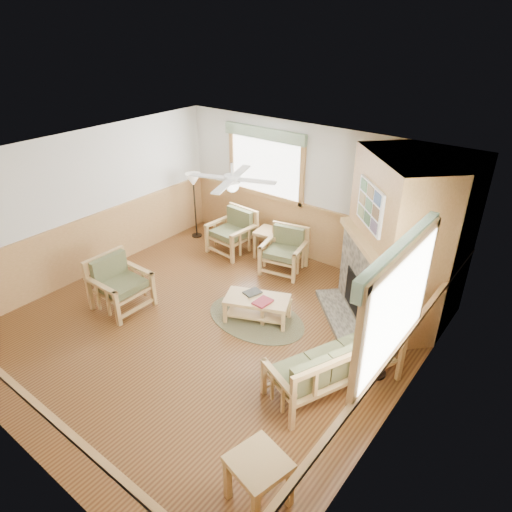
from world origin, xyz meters
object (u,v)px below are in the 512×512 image
Objects in this scene: floor_lamp_right at (384,322)px; sofa at (334,362)px; coffee_table at (257,309)px; footstool at (276,312)px; end_table_chairs at (269,244)px; end_table_sofa at (258,481)px; armchair_left at (120,284)px; armchair_back_right at (284,251)px; floor_lamp_left at (195,206)px; armchair_back_left at (232,232)px.

sofa is at bearing -122.08° from floor_lamp_right.
footstool is (0.28, 0.14, -0.03)m from coffee_table.
end_table_sofa reaches higher than end_table_chairs.
armchair_left is at bearing 160.81° from end_table_sofa.
floor_lamp_left reaches higher than armchair_back_right.
floor_lamp_left is at bearing 179.57° from armchair_back_left.
floor_lamp_right reaches higher than armchair_back_left.
floor_lamp_left is (-3.28, 1.53, 0.55)m from footstool.
end_table_sofa is (3.82, -4.08, -0.14)m from armchair_back_left.
footstool is 1.96m from floor_lamp_right.
end_table_sofa is 6.47m from floor_lamp_left.
sofa is 1.01× the size of floor_lamp_right.
footstool is at bearing 122.17° from end_table_sofa.
footstool is (0.85, -1.44, -0.24)m from armchair_back_right.
end_table_chairs is 3.79m from floor_lamp_right.
sofa is 0.84m from floor_lamp_right.
floor_lamp_left is at bearing -92.24° from sofa.
armchair_back_right reaches higher than end_table_chairs.
coffee_table is at bearing -82.64° from armchair_back_right.
armchair_back_left is 5.59m from end_table_sofa.
floor_lamp_right is (4.13, 1.12, 0.44)m from armchair_left.
floor_lamp_right reaches higher than coffee_table.
armchair_back_left is 2.15× the size of footstool.
armchair_back_right is at bearing 3.78° from armchair_back_left.
end_table_chairs is 0.32× the size of floor_lamp_right.
armchair_back_left is 1.54× the size of end_table_chairs.
armchair_back_left reaches higher than armchair_back_right.
floor_lamp_right is (1.82, -0.14, 0.71)m from footstool.
armchair_back_left reaches higher than end_table_chairs.
armchair_back_left is 0.50× the size of floor_lamp_right.
floor_lamp_left is (-1.86, -0.22, 0.44)m from end_table_chairs.
sofa is at bearing -42.29° from coffee_table.
sofa is 3.79m from end_table_chairs.
floor_lamp_left is (-4.94, 4.16, 0.43)m from end_table_sofa.
armchair_left reaches higher than end_table_sofa.
footstool is 0.28× the size of floor_lamp_left.
end_table_sofa is (3.08, -4.38, 0.02)m from end_table_chairs.
floor_lamp_left reaches higher than end_table_chairs.
armchair_back_right is 4.79m from end_table_sofa.
floor_lamp_left is at bearing 161.90° from floor_lamp_right.
armchair_left is 0.51× the size of floor_lamp_right.
floor_lamp_left is at bearing 139.86° from end_table_sofa.
footstool is at bearing -93.41° from sofa.
sofa is 1.92m from end_table_sofa.
armchair_left is at bearing -164.86° from floor_lamp_right.
coffee_table is 3.17m from end_table_sofa.
sofa is 3.80m from armchair_left.
coffee_table is (0.57, -1.58, -0.22)m from armchair_back_right.
armchair_back_right is 1.38× the size of end_table_sofa.
coffee_table is 2.21m from floor_lamp_right.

